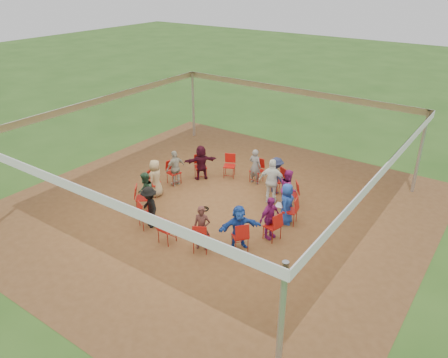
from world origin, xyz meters
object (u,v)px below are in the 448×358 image
Objects in this scene: chair_0 at (290,211)px; person_seated_8 at (150,207)px; person_seated_9 at (202,228)px; standing_person at (272,181)px; person_seated_5 at (175,168)px; person_seated_10 at (239,227)px; chair_3 at (257,171)px; chair_8 at (142,198)px; chair_7 at (153,183)px; cable_coil at (204,209)px; chair_10 at (167,229)px; chair_6 at (174,173)px; person_seated_3 at (255,166)px; laptop at (282,204)px; chair_12 at (240,236)px; person_seated_6 at (156,178)px; person_seated_2 at (276,175)px; chair_4 at (229,166)px; person_seated_7 at (146,192)px; person_seated_11 at (270,218)px; chair_11 at (201,237)px; person_seated_0 at (287,204)px; person_seated_1 at (288,189)px; person_seated_4 at (201,163)px; chair_2 at (279,181)px; chair_13 at (272,226)px; chair_9 at (146,215)px.

person_seated_8 reaches higher than chair_0.
standing_person is at bearing 60.43° from person_seated_9.
person_seated_10 is (4.09, -2.01, 0.00)m from person_seated_5.
chair_3 is at bearing 143.23° from person_seated_5.
chair_8 is 0.67× the size of person_seated_8.
chair_7 is 2.15m from cable_coil.
person_seated_8 reaches higher than chair_10.
chair_8 is at bearing 25.71° from chair_6.
person_seated_9 is (0.98, -4.45, 0.00)m from person_seated_3.
laptop is (3.16, 2.56, -0.04)m from person_seated_8.
person_seated_10 is at bearing 90.00° from chair_12.
chair_10 is at bearing 90.00° from chair_3.
person_seated_2 is at bearing 115.71° from person_seated_6.
person_seated_10 is (-0.58, -2.00, 0.23)m from chair_0.
chair_6 is 0.67× the size of person_seated_6.
chair_8 is at bearing 51.43° from chair_4.
person_seated_11 is (4.11, 0.90, 0.00)m from person_seated_7.
person_seated_2 is (-0.02, 4.32, 0.23)m from chair_11.
chair_8 is at bearing 102.86° from chair_0.
person_seated_0 is 4.67m from person_seated_6.
person_seated_9 is at bearing 128.57° from person_seated_1.
chair_2 is at bearing 143.23° from person_seated_4.
person_seated_5 and person_seated_7 have the same top height.
person_seated_3 reaches higher than chair_4.
cable_coil is (-2.57, 0.21, -0.65)m from person_seated_11.
chair_13 is at bearing 6.59° from person_seated_10.
chair_9 is 0.67× the size of person_seated_8.
chair_2 is 0.67× the size of person_seated_3.
chair_11 is 0.26m from person_seated_9.
chair_10 is at bearing 12.86° from chair_9.
person_seated_11 is at bearing -4.58° from cable_coil.
chair_2 is 1.00× the size of chair_3.
person_seated_11 is (4.09, -2.01, 0.00)m from person_seated_4.
chair_6 is at bearing 36.77° from person_seated_3.
chair_0 is 1.00× the size of chair_13.
chair_12 is 2.30× the size of laptop.
person_seated_0 is (4.67, -0.06, 0.23)m from chair_6.
chair_0 is 0.67× the size of person_seated_6.
chair_4 is at bearing 64.29° from chair_13.
person_seated_3 is at bearing 90.00° from chair_3.
chair_3 and chair_11 have the same top height.
person_seated_5 is at bearing 64.29° from person_seated_1.
chair_13 is at bearing 25.71° from chair_11.
chair_8 is (-0.88, -3.74, 0.00)m from chair_4.
person_seated_8 is 4.17m from standing_person.
person_seated_2 is at bearing 141.43° from person_seated_4.
person_seated_1 is at bearing 151.31° from chair_3.
chair_10 and chair_13 have the same top height.
chair_7 is 0.67× the size of person_seated_2.
person_seated_2 is (2.96, 3.61, 0.23)m from chair_8.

